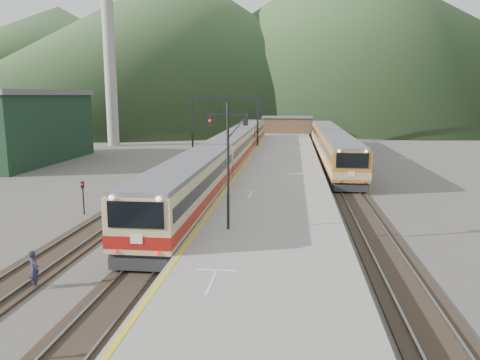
# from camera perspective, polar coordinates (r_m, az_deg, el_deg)

# --- Properties ---
(track_main) EXTENTS (2.60, 200.00, 0.23)m
(track_main) POSITION_cam_1_polar(r_m,az_deg,el_deg) (51.55, -1.13, 1.47)
(track_main) COLOR black
(track_main) RESTS_ON ground
(track_far) EXTENTS (2.60, 200.00, 0.23)m
(track_far) POSITION_cam_1_polar(r_m,az_deg,el_deg) (52.44, -6.55, 1.56)
(track_far) COLOR black
(track_far) RESTS_ON ground
(track_second) EXTENTS (2.60, 200.00, 0.23)m
(track_second) POSITION_cam_1_polar(r_m,az_deg,el_deg) (51.33, 11.71, 1.22)
(track_second) COLOR black
(track_second) RESTS_ON ground
(platform) EXTENTS (8.00, 100.00, 1.00)m
(platform) POSITION_cam_1_polar(r_m,az_deg,el_deg) (49.08, 5.06, 1.50)
(platform) COLOR gray
(platform) RESTS_ON ground
(gantry_near) EXTENTS (9.55, 0.25, 8.00)m
(gantry_near) POSITION_cam_1_polar(r_m,az_deg,el_deg) (66.24, -1.88, 8.22)
(gantry_near) COLOR black
(gantry_near) RESTS_ON ground
(gantry_far) EXTENTS (9.55, 0.25, 8.00)m
(gantry_far) POSITION_cam_1_polar(r_m,az_deg,el_deg) (91.04, 0.42, 8.78)
(gantry_far) COLOR black
(gantry_far) RESTS_ON ground
(warehouse) EXTENTS (14.50, 20.50, 8.60)m
(warehouse) POSITION_cam_1_polar(r_m,az_deg,el_deg) (63.06, -27.13, 5.84)
(warehouse) COLOR black
(warehouse) RESTS_ON ground
(smokestack) EXTENTS (1.80, 1.80, 30.00)m
(smokestack) POSITION_cam_1_polar(r_m,az_deg,el_deg) (78.31, -15.65, 15.07)
(smokestack) COLOR #9E998E
(smokestack) RESTS_ON ground
(station_shed) EXTENTS (9.40, 4.40, 3.10)m
(station_shed) POSITION_cam_1_polar(r_m,az_deg,el_deg) (88.67, 5.75, 6.74)
(station_shed) COLOR brown
(station_shed) RESTS_ON platform
(hill_a) EXTENTS (180.00, 180.00, 60.00)m
(hill_a) POSITION_cam_1_polar(r_m,az_deg,el_deg) (207.05, -6.90, 16.31)
(hill_a) COLOR #304E25
(hill_a) RESTS_ON ground
(hill_b) EXTENTS (220.00, 220.00, 75.00)m
(hill_b) POSITION_cam_1_polar(r_m,az_deg,el_deg) (243.42, 12.45, 17.01)
(hill_b) COLOR #304E25
(hill_b) RESTS_ON ground
(hill_d) EXTENTS (200.00, 200.00, 55.00)m
(hill_d) POSITION_cam_1_polar(r_m,az_deg,el_deg) (281.42, -20.93, 13.59)
(hill_d) COLOR #304E25
(hill_d) RESTS_ON ground
(main_train) EXTENTS (3.09, 63.35, 3.77)m
(main_train) POSITION_cam_1_polar(r_m,az_deg,el_deg) (51.55, -1.09, 3.77)
(main_train) COLOR tan
(main_train) RESTS_ON track_main
(second_train) EXTENTS (3.12, 42.46, 3.81)m
(second_train) POSITION_cam_1_polar(r_m,az_deg,el_deg) (59.51, 11.05, 4.47)
(second_train) COLOR #AD6E23
(second_train) RESTS_ON track_second
(signal_mast) EXTENTS (2.20, 0.27, 6.60)m
(signal_mast) POSITION_cam_1_polar(r_m,az_deg,el_deg) (24.02, -1.48, 3.31)
(signal_mast) COLOR black
(signal_mast) RESTS_ON platform
(short_signal_b) EXTENTS (0.27, 0.24, 2.27)m
(short_signal_b) POSITION_cam_1_polar(r_m,az_deg,el_deg) (40.89, -7.60, 1.05)
(short_signal_b) COLOR black
(short_signal_b) RESTS_ON ground
(short_signal_c) EXTENTS (0.26, 0.23, 2.27)m
(short_signal_c) POSITION_cam_1_polar(r_m,az_deg,el_deg) (33.15, -18.59, -1.56)
(short_signal_c) COLOR black
(short_signal_c) RESTS_ON ground
(worker) EXTENTS (0.72, 0.67, 1.65)m
(worker) POSITION_cam_1_polar(r_m,az_deg,el_deg) (21.56, -23.82, -9.93)
(worker) COLOR #242431
(worker) RESTS_ON ground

